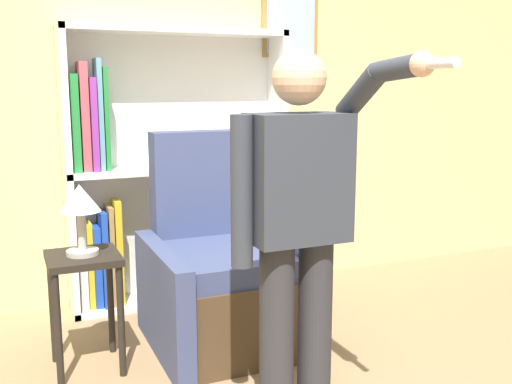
# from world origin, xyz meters

# --- Properties ---
(wall_back) EXTENTS (8.00, 0.11, 2.80)m
(wall_back) POSITION_xyz_m (0.01, 2.03, 1.40)
(wall_back) COLOR #DBCC84
(wall_back) RESTS_ON ground_plane
(bookcase) EXTENTS (1.49, 0.28, 1.84)m
(bookcase) POSITION_xyz_m (-0.09, 1.87, 0.87)
(bookcase) COLOR white
(bookcase) RESTS_ON ground_plane
(armchair) EXTENTS (0.83, 0.91, 1.20)m
(armchair) POSITION_xyz_m (0.11, 1.11, 0.37)
(armchair) COLOR #4C3823
(armchair) RESTS_ON ground_plane
(person_standing) EXTENTS (0.56, 0.78, 1.62)m
(person_standing) POSITION_xyz_m (0.11, 0.15, 0.92)
(person_standing) COLOR #2D2D33
(person_standing) RESTS_ON ground_plane
(side_table) EXTENTS (0.36, 0.36, 0.62)m
(side_table) POSITION_xyz_m (-0.66, 1.04, 0.48)
(side_table) COLOR black
(side_table) RESTS_ON ground_plane
(table_lamp) EXTENTS (0.21, 0.21, 0.36)m
(table_lamp) POSITION_xyz_m (-0.66, 1.04, 0.88)
(table_lamp) COLOR #B7B2A8
(table_lamp) RESTS_ON side_table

